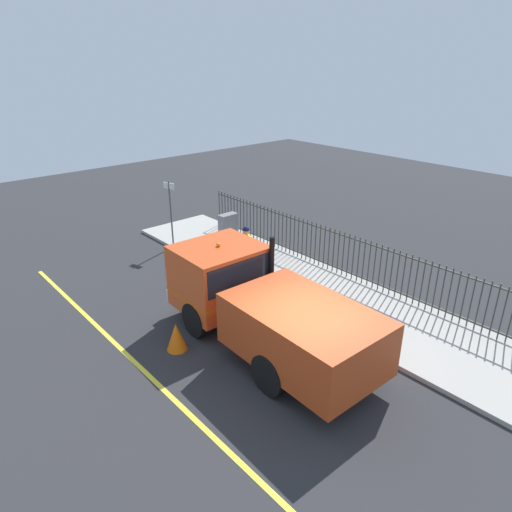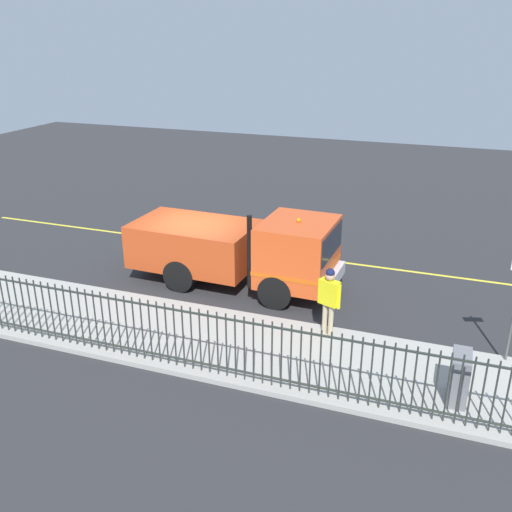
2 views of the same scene
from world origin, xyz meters
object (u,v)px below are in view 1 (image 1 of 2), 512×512
Objects in this scene: worker_standing at (246,246)px; street_sign at (170,206)px; utility_cabinet at (228,227)px; traffic_cone at (176,337)px; work_truck at (256,300)px.

worker_standing is 4.13m from street_sign.
traffic_cone is at bearing -138.53° from utility_cabinet.
traffic_cone is at bearing -42.55° from worker_standing.
work_truck is at bearing -32.60° from traffic_cone.
utility_cabinet is (3.89, 6.05, -0.59)m from work_truck.
worker_standing is 3.55m from utility_cabinet.
utility_cabinet is at bearing 59.12° from work_truck.
utility_cabinet is 0.41× the size of street_sign.
work_truck is 2.46× the size of street_sign.
worker_standing reaches higher than utility_cabinet.
worker_standing is at bearing 25.51° from traffic_cone.
work_truck is at bearing -14.77° from worker_standing.
street_sign is at bearing 76.66° from work_truck.
street_sign reaches higher than utility_cabinet.
work_truck reaches higher than traffic_cone.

